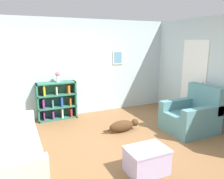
# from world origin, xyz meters

# --- Properties ---
(ground_plane) EXTENTS (14.00, 14.00, 0.00)m
(ground_plane) POSITION_xyz_m (0.00, 0.00, 0.00)
(ground_plane) COLOR brown
(wall_back) EXTENTS (5.60, 0.13, 2.60)m
(wall_back) POSITION_xyz_m (0.00, 2.25, 1.30)
(wall_back) COLOR silver
(wall_back) RESTS_ON ground_plane
(wall_right) EXTENTS (0.16, 5.00, 2.60)m
(wall_right) POSITION_xyz_m (2.55, 0.02, 1.29)
(wall_right) COLOR silver
(wall_right) RESTS_ON ground_plane
(couch) EXTENTS (0.92, 2.08, 0.81)m
(couch) POSITION_xyz_m (-2.02, -0.00, 0.29)
(couch) COLOR beige
(couch) RESTS_ON ground_plane
(bookshelf) EXTENTS (1.00, 0.30, 0.99)m
(bookshelf) POSITION_xyz_m (-0.84, 2.05, 0.48)
(bookshelf) COLOR #2D6B56
(bookshelf) RESTS_ON ground_plane
(recliner_chair) EXTENTS (1.04, 0.92, 1.04)m
(recliner_chair) POSITION_xyz_m (1.81, -0.02, 0.35)
(recliner_chair) COLOR slate
(recliner_chair) RESTS_ON ground_plane
(coffee_table) EXTENTS (0.64, 0.47, 0.40)m
(coffee_table) POSITION_xyz_m (-0.04, -0.98, 0.22)
(coffee_table) COLOR #ADA3CC
(coffee_table) RESTS_ON ground_plane
(dog) EXTENTS (0.88, 0.24, 0.26)m
(dog) POSITION_xyz_m (0.36, 0.58, 0.14)
(dog) COLOR #472D19
(dog) RESTS_ON ground_plane
(vase) EXTENTS (0.12, 0.12, 0.28)m
(vase) POSITION_xyz_m (-0.78, 2.03, 1.14)
(vase) COLOR silver
(vase) RESTS_ON bookshelf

